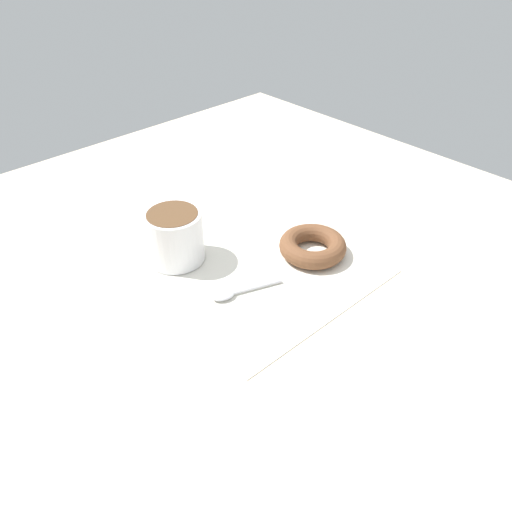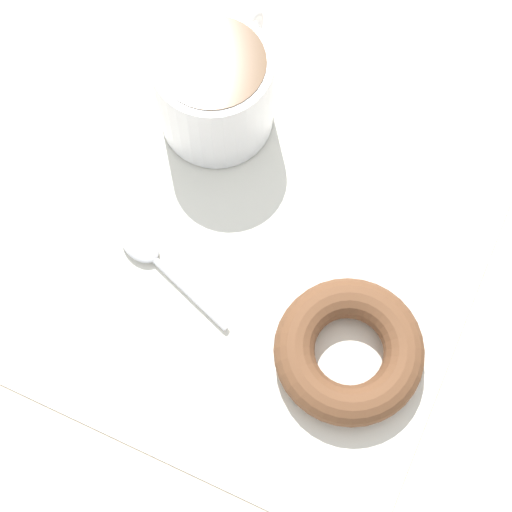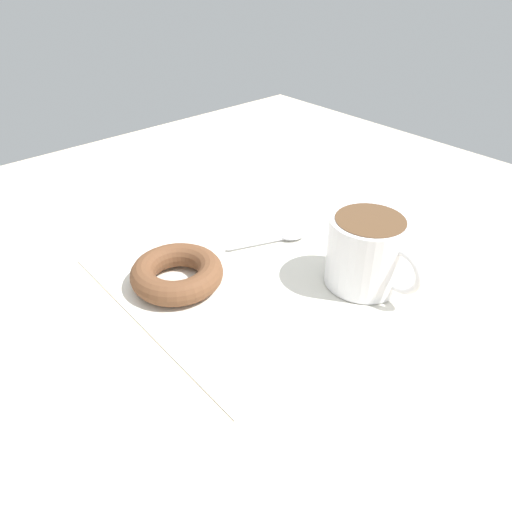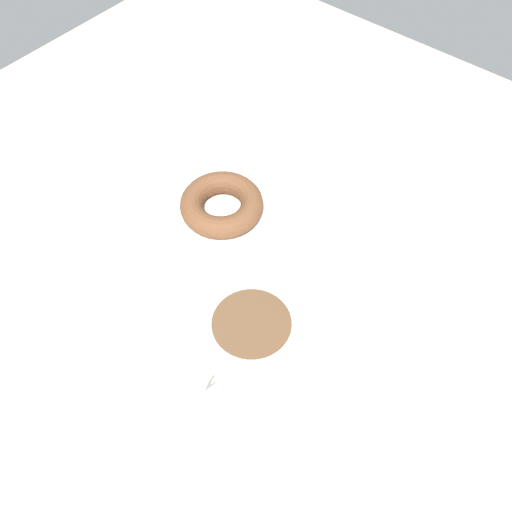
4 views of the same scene
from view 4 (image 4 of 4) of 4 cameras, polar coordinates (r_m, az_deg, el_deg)
name	(u,v)px [view 4 (image 4 of 4)]	position (r cm, az deg, el deg)	size (l,w,h in cm)	color
ground_plane	(239,281)	(73.52, -1.69, -2.54)	(120.00, 120.00, 2.00)	beige
napkin	(256,266)	(73.47, 0.00, -1.00)	(33.65, 33.65, 0.30)	white
coffee_cup	(251,343)	(62.28, -0.54, -8.74)	(9.47, 12.85, 8.79)	white
donut	(222,204)	(77.94, -3.45, 5.17)	(11.40, 11.40, 3.11)	brown
spoon	(318,281)	(71.87, 6.25, -2.52)	(11.34, 5.53, 0.90)	silver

